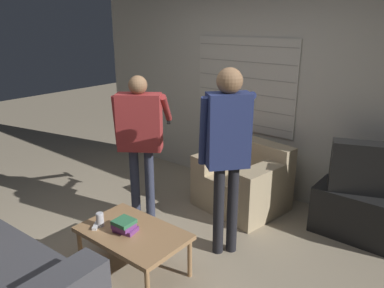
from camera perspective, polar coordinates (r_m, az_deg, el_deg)
ground_plane at (r=3.68m, az=-7.79°, el=-16.70°), size 16.00×16.00×0.00m
wall_back at (r=4.70m, az=9.76°, el=8.05°), size 5.20×0.08×2.55m
armchair_beige at (r=4.42m, az=7.91°, el=-5.64°), size 1.03×0.93×0.76m
coffee_table at (r=3.32m, az=-9.00°, el=-13.56°), size 0.92×0.58×0.40m
tv_stand at (r=4.18m, az=24.32°, el=-9.74°), size 0.90×0.46×0.49m
tv at (r=3.99m, az=25.26°, el=-3.35°), size 0.71×0.44×0.50m
person_left_standing at (r=3.95m, az=-7.91°, el=1.97°), size 0.55×0.78×1.58m
person_right_standing at (r=3.27m, az=5.40°, el=0.49°), size 0.56×0.79×1.74m
book_stack at (r=3.28m, az=-10.25°, el=-12.16°), size 0.21×0.18×0.11m
soda_can at (r=3.39m, az=-13.84°, el=-11.12°), size 0.07×0.07×0.13m
spare_remote at (r=3.41m, az=-14.40°, el=-11.95°), size 0.11×0.13×0.02m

